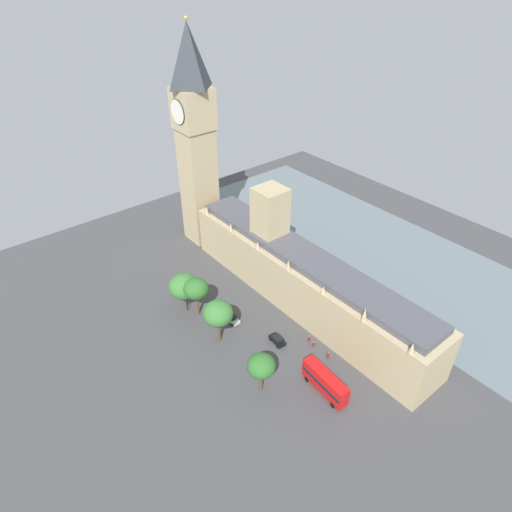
% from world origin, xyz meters
% --- Properties ---
extents(ground_plane, '(139.27, 139.27, 0.00)m').
position_xyz_m(ground_plane, '(0.00, 0.00, 0.00)').
color(ground_plane, '#424244').
extents(river_thames, '(41.56, 125.34, 0.25)m').
position_xyz_m(river_thames, '(-32.97, 0.00, 0.12)').
color(river_thames, slate).
rests_on(river_thames, ground).
extents(parliament_building, '(11.86, 69.27, 25.33)m').
position_xyz_m(parliament_building, '(-1.99, -1.19, 7.37)').
color(parliament_building, tan).
rests_on(parliament_building, ground).
extents(clock_tower, '(8.83, 8.83, 57.48)m').
position_xyz_m(clock_tower, '(-0.13, -39.93, 29.75)').
color(clock_tower, tan).
rests_on(clock_tower, ground).
extents(car_silver_opposite_hall, '(1.87, 4.25, 1.74)m').
position_xyz_m(car_silver_opposite_hall, '(14.91, -5.59, 0.89)').
color(car_silver_opposite_hall, '#B7B7BC').
rests_on(car_silver_opposite_hall, ground).
extents(car_black_far_end, '(2.28, 4.17, 1.74)m').
position_xyz_m(car_black_far_end, '(11.37, 5.97, 0.89)').
color(car_black_far_end, black).
rests_on(car_black_far_end, ground).
extents(double_decker_bus_midblock, '(3.34, 10.66, 4.75)m').
position_xyz_m(double_decker_bus_midblock, '(12.85, 21.09, 2.63)').
color(double_decker_bus_midblock, red).
rests_on(double_decker_bus_midblock, ground).
extents(pedestrian_leading, '(0.64, 0.61, 1.52)m').
position_xyz_m(pedestrian_leading, '(6.25, 11.59, 0.68)').
color(pedestrian_leading, maroon).
rests_on(pedestrian_leading, ground).
extents(pedestrian_corner, '(0.66, 0.58, 1.65)m').
position_xyz_m(pedestrian_corner, '(5.80, 9.94, 0.74)').
color(pedestrian_corner, maroon).
rests_on(pedestrian_corner, ground).
extents(pedestrian_by_river_gate, '(0.56, 0.65, 1.70)m').
position_xyz_m(pedestrian_by_river_gate, '(6.17, 15.87, 0.76)').
color(pedestrian_by_river_gate, maroon).
rests_on(pedestrian_by_river_gate, ground).
extents(plane_tree_kerbside, '(5.63, 5.63, 9.97)m').
position_xyz_m(plane_tree_kerbside, '(19.50, -12.35, 7.53)').
color(plane_tree_kerbside, brown).
rests_on(plane_tree_kerbside, ground).
extents(plane_tree_under_trees, '(6.98, 6.98, 9.16)m').
position_xyz_m(plane_tree_under_trees, '(20.32, -16.36, 6.17)').
color(plane_tree_under_trees, brown).
rests_on(plane_tree_under_trees, ground).
extents(plane_tree_trailing, '(6.32, 6.32, 10.45)m').
position_xyz_m(plane_tree_trailing, '(20.54, -2.43, 7.73)').
color(plane_tree_trailing, brown).
rests_on(plane_tree_trailing, ground).
extents(plane_tree_near_tower, '(5.39, 5.39, 8.80)m').
position_xyz_m(plane_tree_near_tower, '(21.89, 13.16, 6.47)').
color(plane_tree_near_tower, brown).
rests_on(plane_tree_near_tower, ground).
extents(street_lamp_slot_10, '(0.56, 0.56, 6.34)m').
position_xyz_m(street_lamp_slot_10, '(20.68, -15.12, 4.43)').
color(street_lamp_slot_10, black).
rests_on(street_lamp_slot_10, ground).
extents(street_lamp_slot_11, '(0.56, 0.56, 6.72)m').
position_xyz_m(street_lamp_slot_11, '(20.12, -3.36, 4.65)').
color(street_lamp_slot_11, black).
rests_on(street_lamp_slot_11, ground).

